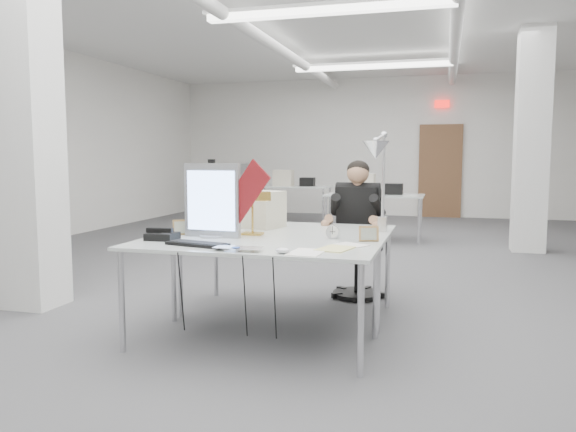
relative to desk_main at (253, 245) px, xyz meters
name	(u,v)px	position (x,y,z in m)	size (l,w,h in m)	color
room_shell	(331,129)	(0.04, 2.63, 0.95)	(10.04, 14.04, 3.24)	#4A494C
desk_main	(253,245)	(0.00, 0.00, 0.00)	(1.80, 0.90, 0.03)	silver
desk_second	(287,229)	(0.00, 0.90, 0.00)	(1.80, 0.90, 0.03)	silver
bg_desk_a	(374,195)	(0.20, 5.50, 0.00)	(1.60, 0.80, 0.03)	silver
bg_desk_b	(293,187)	(-1.80, 7.70, 0.00)	(1.60, 0.80, 0.03)	silver
filing_cabinet	(241,188)	(-3.50, 9.15, -0.14)	(0.45, 0.55, 1.20)	gray
office_chair	(358,241)	(0.52, 1.62, -0.18)	(0.55, 0.55, 1.12)	black
seated_person	(357,206)	(0.52, 1.57, 0.16)	(0.43, 0.53, 0.80)	black
monitor	(212,200)	(-0.41, 0.22, 0.30)	(0.46, 0.05, 0.57)	#A3A4A8
pennant	(245,194)	(-0.13, 0.18, 0.36)	(0.51, 0.01, 0.21)	maroon
keyboard	(197,244)	(-0.34, -0.21, 0.02)	(0.46, 0.15, 0.02)	black
laptop	(236,250)	(0.01, -0.38, 0.03)	(0.32, 0.21, 0.03)	#ABABB0
mouse	(283,251)	(0.33, -0.36, 0.03)	(0.10, 0.06, 0.04)	silver
bankers_lamp	(252,212)	(-0.15, 0.42, 0.19)	(0.32, 0.13, 0.36)	gold
desk_phone	(162,236)	(-0.71, -0.02, 0.04)	(0.21, 0.19, 0.05)	black
picture_frame_left	(183,227)	(-0.68, 0.27, 0.07)	(0.16, 0.01, 0.12)	olive
picture_frame_right	(369,234)	(0.79, 0.31, 0.07)	(0.15, 0.01, 0.11)	#B3864D
desk_clock	(333,232)	(0.51, 0.39, 0.06)	(0.11, 0.11, 0.03)	#ABACB0
paper_stack_a	(307,252)	(0.47, -0.28, 0.02)	(0.21, 0.29, 0.01)	white
paper_stack_b	(335,249)	(0.62, -0.10, 0.02)	(0.20, 0.27, 0.01)	#DFD785
paper_stack_c	(351,245)	(0.70, 0.10, 0.02)	(0.22, 0.15, 0.01)	white
beige_monitor	(261,209)	(-0.23, 0.88, 0.17)	(0.34, 0.32, 0.32)	beige
architect_lamp	(380,173)	(0.82, 0.67, 0.50)	(0.26, 0.76, 0.98)	silver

